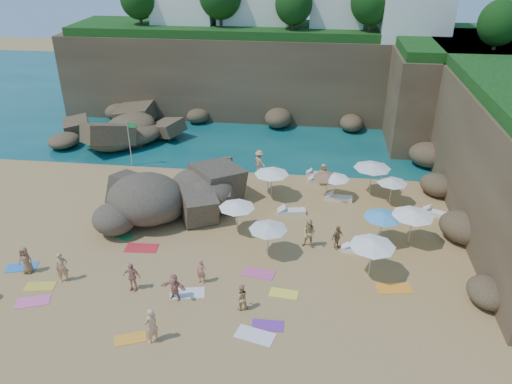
# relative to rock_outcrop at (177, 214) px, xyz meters

# --- Properties ---
(ground) EXTENTS (120.00, 120.00, 0.00)m
(ground) POSITION_rel_rock_outcrop_xyz_m (3.39, -2.90, 0.00)
(ground) COLOR tan
(ground) RESTS_ON ground
(seawater) EXTENTS (120.00, 120.00, 0.00)m
(seawater) POSITION_rel_rock_outcrop_xyz_m (3.39, 27.10, 0.00)
(seawater) COLOR #0C4751
(seawater) RESTS_ON ground
(cliff_back) EXTENTS (44.00, 8.00, 8.00)m
(cliff_back) POSITION_rel_rock_outcrop_xyz_m (5.39, 22.10, 4.00)
(cliff_back) COLOR brown
(cliff_back) RESTS_ON ground
(cliff_right) EXTENTS (8.00, 30.00, 8.00)m
(cliff_right) POSITION_rel_rock_outcrop_xyz_m (22.39, 5.10, 4.00)
(cliff_right) COLOR brown
(cliff_right) RESTS_ON ground
(cliff_corner) EXTENTS (10.00, 12.00, 8.00)m
(cliff_corner) POSITION_rel_rock_outcrop_xyz_m (20.39, 17.10, 4.00)
(cliff_corner) COLOR brown
(cliff_corner) RESTS_ON ground
(rock_promontory) EXTENTS (12.00, 7.00, 2.00)m
(rock_promontory) POSITION_rel_rock_outcrop_xyz_m (-7.61, 13.10, 0.00)
(rock_promontory) COLOR brown
(rock_promontory) RESTS_ON ground
(clifftop_trees) EXTENTS (35.60, 23.82, 4.40)m
(clifftop_trees) POSITION_rel_rock_outcrop_xyz_m (8.17, 16.62, 11.26)
(clifftop_trees) COLOR #11380F
(clifftop_trees) RESTS_ON ground
(marina_masts) EXTENTS (3.10, 0.10, 6.00)m
(marina_masts) POSITION_rel_rock_outcrop_xyz_m (-13.11, 27.10, 3.00)
(marina_masts) COLOR white
(marina_masts) RESTS_ON ground
(rock_outcrop) EXTENTS (7.68, 5.79, 3.05)m
(rock_outcrop) POSITION_rel_rock_outcrop_xyz_m (0.00, 0.00, 0.00)
(rock_outcrop) COLOR brown
(rock_outcrop) RESTS_ON ground
(flag_pole) EXTENTS (0.75, 0.08, 3.83)m
(flag_pole) POSITION_rel_rock_outcrop_xyz_m (-5.54, 7.18, 2.44)
(flag_pole) COLOR silver
(flag_pole) RESTS_ON ground
(parasol_0) EXTENTS (2.02, 2.02, 1.91)m
(parasol_0) POSITION_rel_rock_outcrop_xyz_m (5.82, 3.77, 1.75)
(parasol_0) COLOR silver
(parasol_0) RESTS_ON ground
(parasol_1) EXTENTS (2.43, 2.43, 2.30)m
(parasol_1) POSITION_rel_rock_outcrop_xyz_m (6.12, 3.06, 2.11)
(parasol_1) COLOR silver
(parasol_1) RESTS_ON ground
(parasol_2) EXTENTS (2.05, 2.05, 1.93)m
(parasol_2) POSITION_rel_rock_outcrop_xyz_m (10.55, 3.49, 1.78)
(parasol_2) COLOR silver
(parasol_2) RESTS_ON ground
(parasol_3) EXTENTS (2.11, 2.11, 2.00)m
(parasol_3) POSITION_rel_rock_outcrop_xyz_m (14.43, 3.21, 1.83)
(parasol_3) COLOR silver
(parasol_3) RESTS_ON ground
(parasol_4) EXTENTS (2.11, 2.11, 1.99)m
(parasol_4) POSITION_rel_rock_outcrop_xyz_m (19.79, 0.24, 1.83)
(parasol_4) COLOR silver
(parasol_4) RESTS_ON ground
(parasol_5) EXTENTS (2.28, 2.28, 2.16)m
(parasol_5) POSITION_rel_rock_outcrop_xyz_m (4.42, -1.71, 1.98)
(parasol_5) COLOR silver
(parasol_5) RESTS_ON ground
(parasol_6) EXTENTS (2.05, 2.05, 1.94)m
(parasol_6) POSITION_rel_rock_outcrop_xyz_m (10.01, 3.64, 1.78)
(parasol_6) COLOR silver
(parasol_6) RESTS_ON ground
(parasol_7) EXTENTS (2.64, 2.64, 2.49)m
(parasol_7) POSITION_rel_rock_outcrop_xyz_m (13.16, 4.57, 2.29)
(parasol_7) COLOR silver
(parasol_7) RESTS_ON ground
(parasol_8) EXTENTS (2.52, 2.52, 2.39)m
(parasol_8) POSITION_rel_rock_outcrop_xyz_m (15.03, -1.76, 2.19)
(parasol_8) COLOR silver
(parasol_8) RESTS_ON ground
(parasol_9) EXTENTS (2.27, 2.27, 2.15)m
(parasol_9) POSITION_rel_rock_outcrop_xyz_m (6.60, -4.01, 1.97)
(parasol_9) COLOR silver
(parasol_9) RESTS_ON ground
(parasol_10) EXTENTS (2.31, 2.31, 2.19)m
(parasol_10) POSITION_rel_rock_outcrop_xyz_m (13.27, -1.86, 2.01)
(parasol_10) COLOR silver
(parasol_10) RESTS_ON ground
(parasol_11) EXTENTS (2.53, 2.53, 2.40)m
(parasol_11) POSITION_rel_rock_outcrop_xyz_m (12.37, -5.33, 2.20)
(parasol_11) COLOR silver
(parasol_11) RESTS_ON ground
(lounger_0) EXTENTS (1.99, 1.00, 0.30)m
(lounger_0) POSITION_rel_rock_outcrop_xyz_m (7.69, 1.03, 0.15)
(lounger_0) COLOR white
(lounger_0) RESTS_ON ground
(lounger_1) EXTENTS (1.65, 0.61, 0.25)m
(lounger_1) POSITION_rel_rock_outcrop_xyz_m (9.29, 7.20, 0.13)
(lounger_1) COLOR silver
(lounger_1) RESTS_ON ground
(lounger_2) EXTENTS (1.69, 0.82, 0.25)m
(lounger_2) POSITION_rel_rock_outcrop_xyz_m (9.45, 6.18, 0.13)
(lounger_2) COLOR silver
(lounger_2) RESTS_ON ground
(lounger_3) EXTENTS (1.92, 0.74, 0.29)m
(lounger_3) POSITION_rel_rock_outcrop_xyz_m (10.93, 3.36, 0.15)
(lounger_3) COLOR white
(lounger_3) RESTS_ON ground
(lounger_4) EXTENTS (1.86, 1.28, 0.28)m
(lounger_4) POSITION_rel_rock_outcrop_xyz_m (17.36, 2.05, 0.14)
(lounger_4) COLOR white
(lounger_4) RESTS_ON ground
(lounger_5) EXTENTS (1.65, 0.64, 0.25)m
(lounger_5) POSITION_rel_rock_outcrop_xyz_m (11.73, -3.00, 0.13)
(lounger_5) COLOR white
(lounger_5) RESTS_ON ground
(towel_0) EXTENTS (1.87, 1.30, 0.03)m
(towel_0) POSITION_rel_rock_outcrop_xyz_m (-7.21, -6.95, 0.01)
(towel_0) COLOR blue
(towel_0) RESTS_ON ground
(towel_1) EXTENTS (1.88, 1.38, 0.03)m
(towel_1) POSITION_rel_rock_outcrop_xyz_m (-5.07, -9.66, 0.01)
(towel_1) COLOR pink
(towel_1) RESTS_ON ground
(towel_2) EXTENTS (1.64, 1.23, 0.03)m
(towel_2) POSITION_rel_rock_outcrop_xyz_m (0.86, -11.59, 0.01)
(towel_2) COLOR orange
(towel_2) RESTS_ON ground
(towel_3) EXTENTS (1.80, 1.38, 0.03)m
(towel_3) POSITION_rel_rock_outcrop_xyz_m (-2.81, -2.97, 0.01)
(towel_3) COLOR green
(towel_3) RESTS_ON ground
(towel_4) EXTENTS (1.70, 1.04, 0.03)m
(towel_4) POSITION_rel_rock_outcrop_xyz_m (-5.32, -8.45, 0.01)
(towel_4) COLOR gold
(towel_4) RESTS_ON ground
(towel_5) EXTENTS (1.97, 1.25, 0.03)m
(towel_5) POSITION_rel_rock_outcrop_xyz_m (2.73, -8.03, 0.02)
(towel_5) COLOR white
(towel_5) RESTS_ON ground
(towel_6) EXTENTS (1.57, 0.80, 0.03)m
(towel_6) POSITION_rel_rock_outcrop_xyz_m (7.21, -9.91, 0.01)
(towel_6) COLOR purple
(towel_6) RESTS_ON ground
(towel_7) EXTENTS (1.99, 1.09, 0.03)m
(towel_7) POSITION_rel_rock_outcrop_xyz_m (-1.07, -4.23, 0.02)
(towel_7) COLOR red
(towel_7) RESTS_ON ground
(towel_9) EXTENTS (1.87, 1.13, 0.03)m
(towel_9) POSITION_rel_rock_outcrop_xyz_m (6.28, -5.84, 0.02)
(towel_9) COLOR #D05193
(towel_9) RESTS_ON ground
(towel_10) EXTENTS (1.98, 1.23, 0.03)m
(towel_10) POSITION_rel_rock_outcrop_xyz_m (13.67, -6.25, 0.02)
(towel_10) COLOR orange
(towel_10) RESTS_ON ground
(towel_12) EXTENTS (1.58, 0.91, 0.03)m
(towel_12) POSITION_rel_rock_outcrop_xyz_m (7.81, -7.42, 0.01)
(towel_12) COLOR #FFE543
(towel_12) RESTS_ON ground
(towel_13) EXTENTS (2.03, 1.37, 0.03)m
(towel_13) POSITION_rel_rock_outcrop_xyz_m (6.68, -10.67, 0.02)
(towel_13) COLOR white
(towel_13) RESTS_ON ground
(person_stand_0) EXTENTS (0.79, 0.72, 1.80)m
(person_stand_0) POSITION_rel_rock_outcrop_xyz_m (-4.22, -7.80, 0.90)
(person_stand_0) COLOR tan
(person_stand_0) RESTS_ON ground
(person_stand_1) EXTENTS (0.86, 0.77, 1.48)m
(person_stand_1) POSITION_rel_rock_outcrop_xyz_m (5.75, -8.86, 0.74)
(person_stand_1) COLOR tan
(person_stand_1) RESTS_ON ground
(person_stand_2) EXTENTS (1.23, 1.21, 1.89)m
(person_stand_2) POSITION_rel_rock_outcrop_xyz_m (4.79, 7.20, 0.94)
(person_stand_2) COLOR tan
(person_stand_2) RESTS_ON ground
(person_stand_3) EXTENTS (0.89, 0.90, 1.53)m
(person_stand_3) POSITION_rel_rock_outcrop_xyz_m (10.65, -2.74, 0.76)
(person_stand_3) COLOR #906B48
(person_stand_3) RESTS_ON ground
(person_stand_4) EXTENTS (0.93, 0.71, 1.69)m
(person_stand_4) POSITION_rel_rock_outcrop_xyz_m (9.76, 5.69, 0.84)
(person_stand_4) COLOR tan
(person_stand_4) RESTS_ON ground
(person_stand_5) EXTENTS (1.65, 0.61, 1.74)m
(person_stand_5) POSITION_rel_rock_outcrop_xyz_m (2.61, 6.10, 0.87)
(person_stand_5) COLOR #AD7F56
(person_stand_5) RESTS_ON ground
(person_stand_6) EXTENTS (0.77, 0.83, 1.90)m
(person_stand_6) POSITION_rel_rock_outcrop_xyz_m (1.97, -11.58, 0.95)
(person_stand_6) COLOR #E2AB80
(person_stand_6) RESTS_ON ground
(person_lie_1) EXTENTS (1.09, 1.71, 0.40)m
(person_lie_1) POSITION_rel_rock_outcrop_xyz_m (-0.23, -8.05, 0.20)
(person_lie_1) COLOR tan
(person_lie_1) RESTS_ON ground
(person_lie_2) EXTENTS (0.82, 1.63, 0.43)m
(person_lie_2) POSITION_rel_rock_outcrop_xyz_m (-6.60, -7.32, 0.21)
(person_lie_2) COLOR #8D6546
(person_lie_2) RESTS_ON ground
(person_lie_3) EXTENTS (1.61, 1.70, 0.40)m
(person_lie_3) POSITION_rel_rock_outcrop_xyz_m (2.20, -8.52, 0.20)
(person_lie_3) COLOR tan
(person_lie_3) RESTS_ON ground
(person_lie_4) EXTENTS (0.72, 1.47, 0.34)m
(person_lie_4) POSITION_rel_rock_outcrop_xyz_m (3.30, -7.02, 0.17)
(person_lie_4) COLOR #B26F59
(person_lie_4) RESTS_ON ground
(person_lie_5) EXTENTS (1.30, 2.01, 0.70)m
(person_lie_5) POSITION_rel_rock_outcrop_xyz_m (8.98, -2.88, 0.35)
(person_lie_5) COLOR tan
(person_lie_5) RESTS_ON ground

